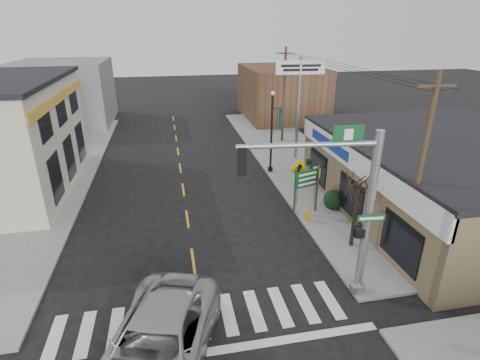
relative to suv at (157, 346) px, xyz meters
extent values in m
plane|color=black|center=(1.48, 1.53, -0.90)|extent=(140.00, 140.00, 0.00)
cube|color=gray|center=(10.48, 14.53, -0.84)|extent=(6.00, 38.00, 0.13)
cube|color=gray|center=(-7.52, 14.53, -0.84)|extent=(6.00, 38.00, 0.13)
cube|color=gold|center=(1.48, 9.53, -0.90)|extent=(0.12, 56.00, 0.01)
cube|color=silver|center=(1.48, 1.93, -0.90)|extent=(11.00, 2.20, 0.01)
cube|color=brown|center=(15.98, 7.53, 1.10)|extent=(12.00, 14.00, 4.00)
cube|color=brown|center=(13.48, 31.53, 1.90)|extent=(8.00, 10.00, 5.60)
cube|color=slate|center=(-9.52, 33.53, 2.30)|extent=(9.00, 10.00, 6.40)
imported|color=#B2B6B7|center=(0.00, 0.00, 0.00)|extent=(4.84, 7.11, 1.81)
cylinder|color=gray|center=(7.68, 2.06, 2.49)|extent=(0.30, 0.30, 6.53)
cylinder|color=gray|center=(5.29, 2.06, 5.32)|extent=(4.79, 0.17, 0.17)
cube|color=black|center=(3.09, 2.06, 4.83)|extent=(0.30, 0.24, 0.98)
cube|color=#0F481E|center=(7.68, 1.84, 2.60)|extent=(1.03, 0.04, 0.24)
cube|color=#0F481E|center=(6.59, 2.06, 5.65)|extent=(1.03, 0.05, 0.60)
cube|color=black|center=(7.43, 2.01, 1.89)|extent=(0.35, 0.28, 0.35)
cube|color=#463720|center=(7.37, 8.88, 0.59)|extent=(0.10, 0.10, 2.72)
cube|color=#463720|center=(8.64, 8.88, 0.59)|extent=(0.10, 0.10, 2.72)
cube|color=#0F5222|center=(8.00, 8.82, 1.27)|extent=(1.56, 0.05, 0.97)
cylinder|color=#C4840F|center=(7.78, 7.84, -0.49)|extent=(0.20, 0.20, 0.56)
sphere|color=#C4840F|center=(7.78, 7.84, -0.18)|extent=(0.22, 0.22, 0.22)
cylinder|color=gray|center=(7.78, 9.66, 0.56)|extent=(0.06, 0.06, 2.67)
cube|color=#CBA700|center=(7.78, 9.63, 1.57)|extent=(1.13, 0.03, 1.13)
cylinder|color=black|center=(7.78, 15.31, 1.96)|extent=(0.15, 0.15, 5.46)
sphere|color=silver|center=(7.78, 15.31, 4.74)|extent=(0.29, 0.29, 0.29)
cube|color=#084A50|center=(8.36, 15.31, 3.01)|extent=(0.02, 0.58, 1.47)
cylinder|color=gray|center=(10.48, 17.72, 3.06)|extent=(0.23, 0.23, 7.68)
cube|color=silver|center=(10.48, 17.72, 6.08)|extent=(3.61, 0.18, 0.96)
cylinder|color=black|center=(8.98, 5.19, 0.67)|extent=(0.18, 0.18, 2.89)
ellipsoid|color=#1E3819|center=(12.02, 2.79, -0.34)|extent=(1.16, 1.16, 0.87)
ellipsoid|color=black|center=(9.84, 9.11, -0.33)|extent=(1.19, 1.19, 0.89)
cylinder|color=#422F1F|center=(10.13, 2.94, 3.38)|extent=(0.22, 0.22, 8.30)
cube|color=#422F1F|center=(10.13, 2.94, 6.99)|extent=(1.44, 0.09, 0.09)
cylinder|color=#4A351E|center=(10.84, 22.43, 3.24)|extent=(0.21, 0.21, 8.03)
cube|color=#4A351E|center=(10.84, 22.43, 6.73)|extent=(1.40, 0.09, 0.09)
camera|label=1|loc=(0.82, -8.78, 8.99)|focal=28.00mm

